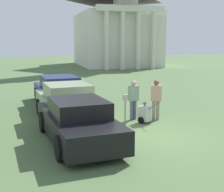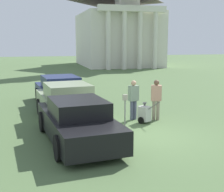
{
  "view_description": "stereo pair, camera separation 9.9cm",
  "coord_description": "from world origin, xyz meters",
  "px_view_note": "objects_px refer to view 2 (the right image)",
  "views": [
    {
      "loc": [
        -3.83,
        -9.83,
        3.29
      ],
      "look_at": [
        -0.62,
        2.15,
        1.1
      ],
      "focal_mm": 50.0,
      "sensor_mm": 36.0,
      "label": 1
    },
    {
      "loc": [
        -3.73,
        -9.85,
        3.29
      ],
      "look_at": [
        -0.62,
        2.15,
        1.1
      ],
      "focal_mm": 50.0,
      "sensor_mm": 36.0,
      "label": 2
    }
  ],
  "objects_px": {
    "parked_car_black": "(77,121)",
    "parked_car_sage": "(67,103)",
    "person_supervisor": "(156,97)",
    "church": "(118,18)",
    "equipment_cart": "(144,114)",
    "person_worker": "(133,98)",
    "parking_meter": "(125,105)",
    "parked_car_navy": "(60,92)"
  },
  "relations": [
    {
      "from": "parking_meter",
      "to": "equipment_cart",
      "type": "relative_size",
      "value": 1.3
    },
    {
      "from": "parked_car_sage",
      "to": "church",
      "type": "relative_size",
      "value": 0.21
    },
    {
      "from": "parked_car_sage",
      "to": "person_worker",
      "type": "height_order",
      "value": "person_worker"
    },
    {
      "from": "parked_car_sage",
      "to": "church",
      "type": "height_order",
      "value": "church"
    },
    {
      "from": "parked_car_navy",
      "to": "person_supervisor",
      "type": "distance_m",
      "value": 5.52
    },
    {
      "from": "parked_car_black",
      "to": "person_supervisor",
      "type": "bearing_deg",
      "value": 23.1
    },
    {
      "from": "parking_meter",
      "to": "equipment_cart",
      "type": "xyz_separation_m",
      "value": [
        0.97,
        0.48,
        -0.52
      ]
    },
    {
      "from": "parking_meter",
      "to": "equipment_cart",
      "type": "bearing_deg",
      "value": 26.09
    },
    {
      "from": "equipment_cart",
      "to": "parked_car_navy",
      "type": "bearing_deg",
      "value": 94.29
    },
    {
      "from": "parking_meter",
      "to": "church",
      "type": "bearing_deg",
      "value": 75.0
    },
    {
      "from": "equipment_cart",
      "to": "person_worker",
      "type": "bearing_deg",
      "value": 82.4
    },
    {
      "from": "person_worker",
      "to": "equipment_cart",
      "type": "height_order",
      "value": "person_worker"
    },
    {
      "from": "person_supervisor",
      "to": "person_worker",
      "type": "bearing_deg",
      "value": -2.09
    },
    {
      "from": "person_supervisor",
      "to": "church",
      "type": "xyz_separation_m",
      "value": [
        6.52,
        29.51,
        5.38
      ]
    },
    {
      "from": "parked_car_sage",
      "to": "person_supervisor",
      "type": "distance_m",
      "value": 3.73
    },
    {
      "from": "person_supervisor",
      "to": "church",
      "type": "bearing_deg",
      "value": -86.11
    },
    {
      "from": "person_worker",
      "to": "equipment_cart",
      "type": "xyz_separation_m",
      "value": [
        0.26,
        -0.65,
        -0.56
      ]
    },
    {
      "from": "equipment_cart",
      "to": "church",
      "type": "height_order",
      "value": "church"
    },
    {
      "from": "parked_car_navy",
      "to": "church",
      "type": "bearing_deg",
      "value": 62.15
    },
    {
      "from": "parked_car_black",
      "to": "parked_car_sage",
      "type": "distance_m",
      "value": 2.9
    },
    {
      "from": "parked_car_navy",
      "to": "person_worker",
      "type": "xyz_separation_m",
      "value": [
        2.72,
        -3.86,
        0.25
      ]
    },
    {
      "from": "parked_car_navy",
      "to": "church",
      "type": "xyz_separation_m",
      "value": [
        10.14,
        25.36,
        5.65
      ]
    },
    {
      "from": "person_worker",
      "to": "parking_meter",
      "type": "bearing_deg",
      "value": 40.72
    },
    {
      "from": "parked_car_navy",
      "to": "parking_meter",
      "type": "height_order",
      "value": "parked_car_navy"
    },
    {
      "from": "parked_car_navy",
      "to": "church",
      "type": "distance_m",
      "value": 27.88
    },
    {
      "from": "parking_meter",
      "to": "person_supervisor",
      "type": "distance_m",
      "value": 1.82
    },
    {
      "from": "parked_car_sage",
      "to": "person_worker",
      "type": "relative_size",
      "value": 2.92
    },
    {
      "from": "person_worker",
      "to": "equipment_cart",
      "type": "relative_size",
      "value": 1.68
    },
    {
      "from": "parked_car_navy",
      "to": "person_supervisor",
      "type": "relative_size",
      "value": 3.08
    },
    {
      "from": "person_worker",
      "to": "church",
      "type": "distance_m",
      "value": 30.62
    },
    {
      "from": "person_supervisor",
      "to": "church",
      "type": "height_order",
      "value": "church"
    },
    {
      "from": "equipment_cart",
      "to": "church",
      "type": "xyz_separation_m",
      "value": [
        7.16,
        29.87,
        5.96
      ]
    },
    {
      "from": "person_worker",
      "to": "equipment_cart",
      "type": "bearing_deg",
      "value": 94.59
    },
    {
      "from": "parked_car_sage",
      "to": "parked_car_navy",
      "type": "height_order",
      "value": "parked_car_sage"
    },
    {
      "from": "person_supervisor",
      "to": "parked_car_navy",
      "type": "bearing_deg",
      "value": -32.61
    },
    {
      "from": "person_worker",
      "to": "parked_car_black",
      "type": "bearing_deg",
      "value": 23.51
    },
    {
      "from": "parked_car_black",
      "to": "person_worker",
      "type": "xyz_separation_m",
      "value": [
        2.72,
        2.32,
        0.27
      ]
    },
    {
      "from": "equipment_cart",
      "to": "parking_meter",
      "type": "bearing_deg",
      "value": 176.95
    },
    {
      "from": "parking_meter",
      "to": "equipment_cart",
      "type": "height_order",
      "value": "parking_meter"
    },
    {
      "from": "parked_car_black",
      "to": "parked_car_sage",
      "type": "relative_size",
      "value": 1.04
    },
    {
      "from": "person_worker",
      "to": "church",
      "type": "relative_size",
      "value": 0.07
    },
    {
      "from": "person_worker",
      "to": "parked_car_sage",
      "type": "bearing_deg",
      "value": -28.98
    }
  ]
}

